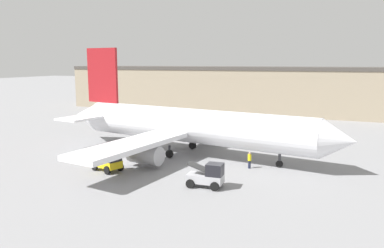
{
  "coord_description": "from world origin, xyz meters",
  "views": [
    {
      "loc": [
        15.99,
        -39.62,
        10.73
      ],
      "look_at": [
        0.0,
        0.0,
        3.65
      ],
      "focal_mm": 35.0,
      "sensor_mm": 36.0,
      "label": 1
    }
  ],
  "objects_px": {
    "belt_loader_truck": "(208,176)",
    "airplane": "(185,125)",
    "baggage_tug": "(109,161)",
    "ground_crew_worker": "(250,160)"
  },
  "relations": [
    {
      "from": "baggage_tug",
      "to": "belt_loader_truck",
      "type": "distance_m",
      "value": 10.79
    },
    {
      "from": "airplane",
      "to": "belt_loader_truck",
      "type": "bearing_deg",
      "value": -48.93
    },
    {
      "from": "airplane",
      "to": "baggage_tug",
      "type": "relative_size",
      "value": 11.02
    },
    {
      "from": "airplane",
      "to": "belt_loader_truck",
      "type": "height_order",
      "value": "airplane"
    },
    {
      "from": "airplane",
      "to": "belt_loader_truck",
      "type": "distance_m",
      "value": 12.52
    },
    {
      "from": "airplane",
      "to": "belt_loader_truck",
      "type": "xyz_separation_m",
      "value": [
        6.58,
        -10.38,
        -2.38
      ]
    },
    {
      "from": "airplane",
      "to": "ground_crew_worker",
      "type": "bearing_deg",
      "value": -12.1
    },
    {
      "from": "ground_crew_worker",
      "to": "baggage_tug",
      "type": "xyz_separation_m",
      "value": [
        -12.74,
        -6.22,
        0.09
      ]
    },
    {
      "from": "belt_loader_truck",
      "to": "airplane",
      "type": "bearing_deg",
      "value": 119.98
    },
    {
      "from": "ground_crew_worker",
      "to": "baggage_tug",
      "type": "bearing_deg",
      "value": 39.54
    }
  ]
}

